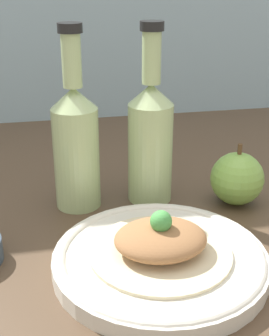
# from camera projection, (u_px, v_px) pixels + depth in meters

# --- Properties ---
(ground_plane) EXTENTS (1.80, 1.10, 0.04)m
(ground_plane) POSITION_uv_depth(u_px,v_px,m) (183.00, 249.00, 0.60)
(ground_plane) COLOR brown
(plate) EXTENTS (0.24, 0.24, 0.02)m
(plate) POSITION_uv_depth(u_px,v_px,m) (160.00, 259.00, 0.52)
(plate) COLOR silver
(plate) RESTS_ON ground_plane
(plated_food) EXTENTS (0.16, 0.16, 0.05)m
(plated_food) POSITION_uv_depth(u_px,v_px,m) (161.00, 242.00, 0.51)
(plated_food) COLOR beige
(plated_food) RESTS_ON plate
(cider_bottle_left) EXTENTS (0.06, 0.06, 0.25)m
(cider_bottle_left) POSITION_uv_depth(u_px,v_px,m) (76.00, 142.00, 0.63)
(cider_bottle_left) COLOR #B7D18E
(cider_bottle_left) RESTS_ON ground_plane
(cider_bottle_right) EXTENTS (0.06, 0.06, 0.25)m
(cider_bottle_right) POSITION_uv_depth(u_px,v_px,m) (150.00, 137.00, 0.65)
(cider_bottle_right) COLOR #B7D18E
(cider_bottle_right) RESTS_ON ground_plane
(apple) EXTENTS (0.08, 0.08, 0.09)m
(apple) POSITION_uv_depth(u_px,v_px,m) (237.00, 179.00, 0.66)
(apple) COLOR #84B74C
(apple) RESTS_ON ground_plane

